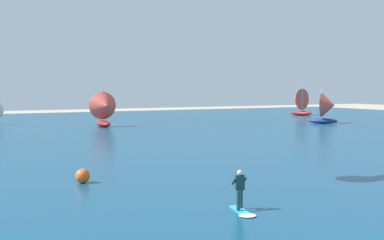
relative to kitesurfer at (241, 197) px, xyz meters
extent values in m
cube|color=navy|center=(-1.59, 37.88, -0.65)|extent=(160.00, 90.00, 0.10)
cube|color=#26B2CC|center=(0.05, 0.19, -0.58)|extent=(0.77, 1.47, 0.05)
cylinder|color=#143338|center=(-0.11, 0.04, -0.15)|extent=(0.14, 0.14, 0.80)
cylinder|color=#143338|center=(0.21, 0.33, -0.15)|extent=(0.14, 0.14, 0.80)
cube|color=#143338|center=(0.05, 0.19, 0.55)|extent=(0.40, 0.30, 0.60)
sphere|color=beige|center=(0.05, 0.19, 0.96)|extent=(0.22, 0.22, 0.22)
cylinder|color=#143338|center=(-0.15, 0.32, 0.60)|extent=(0.21, 0.51, 0.39)
cylinder|color=#143338|center=(0.28, 0.21, 0.60)|extent=(0.21, 0.51, 0.39)
ellipsoid|color=white|center=(-0.18, -0.74, -0.56)|extent=(0.83, 0.75, 0.08)
ellipsoid|color=maroon|center=(47.09, 51.92, -0.17)|extent=(2.49, 4.84, 0.86)
cylinder|color=silver|center=(47.13, 51.71, 2.57)|extent=(0.14, 0.14, 4.61)
cone|color=#D84C3F|center=(46.93, 52.70, 2.34)|extent=(4.20, 2.76, 3.87)
ellipsoid|color=maroon|center=(7.61, 44.02, -0.20)|extent=(1.51, 4.29, 0.80)
cylinder|color=silver|center=(7.61, 44.22, 2.34)|extent=(0.13, 0.13, 4.28)
cone|color=#D84C3F|center=(7.62, 43.28, 2.12)|extent=(3.61, 1.91, 3.59)
ellipsoid|color=navy|center=(36.53, 34.90, -0.22)|extent=(3.62, 4.09, 0.77)
cylinder|color=silver|center=(36.41, 35.05, 2.21)|extent=(0.13, 0.13, 4.09)
cone|color=#D84C3F|center=(36.96, 34.34, 2.01)|extent=(3.81, 3.52, 3.44)
sphere|color=#E55919|center=(-4.20, 8.71, -0.22)|extent=(0.76, 0.76, 0.76)
camera|label=1|loc=(-10.48, -15.90, 4.38)|focal=44.59mm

